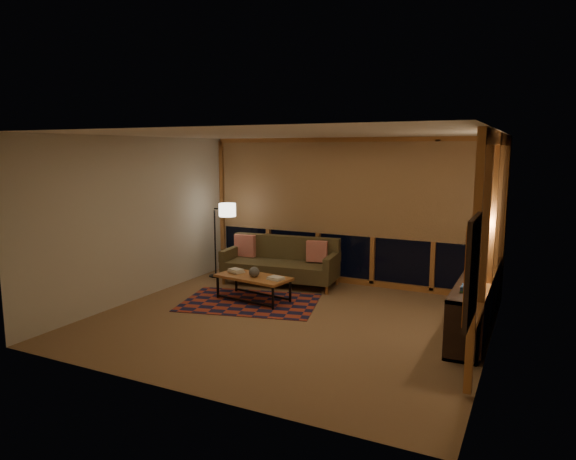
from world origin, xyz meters
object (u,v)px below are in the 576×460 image
at_px(coffee_table, 253,288).
at_px(bookshelf, 476,300).
at_px(sofa, 280,262).
at_px(floor_lamp, 215,239).

distance_m(coffee_table, bookshelf, 3.46).
xyz_separation_m(sofa, floor_lamp, (-1.42, -0.01, 0.31)).
bearing_deg(bookshelf, coffee_table, -174.45).
xyz_separation_m(coffee_table, floor_lamp, (-1.50, 1.10, 0.53)).
distance_m(coffee_table, floor_lamp, 1.93).
bearing_deg(coffee_table, sofa, 101.94).
xyz_separation_m(floor_lamp, bookshelf, (4.94, -0.76, -0.37)).
height_order(sofa, bookshelf, sofa).
relative_size(sofa, floor_lamp, 1.41).
bearing_deg(sofa, coffee_table, -92.50).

